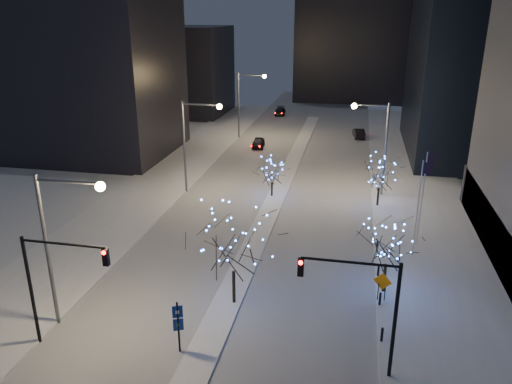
% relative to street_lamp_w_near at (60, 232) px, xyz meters
% --- Properties ---
extents(ground, '(160.00, 160.00, 0.00)m').
position_rel_street_lamp_w_near_xyz_m(ground, '(8.94, -2.00, -6.50)').
color(ground, silver).
rests_on(ground, ground).
extents(road, '(20.00, 130.00, 0.02)m').
position_rel_street_lamp_w_near_xyz_m(road, '(8.94, 33.00, -6.49)').
color(road, '#A0A4AE').
rests_on(road, ground).
extents(median, '(2.00, 80.00, 0.15)m').
position_rel_street_lamp_w_near_xyz_m(median, '(8.94, 28.00, -6.42)').
color(median, silver).
rests_on(median, ground).
extents(east_sidewalk, '(10.00, 90.00, 0.15)m').
position_rel_street_lamp_w_near_xyz_m(east_sidewalk, '(23.94, 18.00, -6.42)').
color(east_sidewalk, silver).
rests_on(east_sidewalk, ground).
extents(west_sidewalk, '(8.00, 90.00, 0.15)m').
position_rel_street_lamp_w_near_xyz_m(west_sidewalk, '(-5.06, 18.00, -6.42)').
color(west_sidewalk, silver).
rests_on(west_sidewalk, ground).
extents(filler_west_near, '(22.00, 18.00, 24.00)m').
position_rel_street_lamp_w_near_xyz_m(filler_west_near, '(-19.06, 38.00, 5.50)').
color(filler_west_near, black).
rests_on(filler_west_near, ground).
extents(filler_west_far, '(18.00, 16.00, 16.00)m').
position_rel_street_lamp_w_near_xyz_m(filler_west_far, '(-17.06, 68.00, 1.50)').
color(filler_west_far, black).
rests_on(filler_west_far, ground).
extents(street_lamp_w_near, '(4.40, 0.56, 10.00)m').
position_rel_street_lamp_w_near_xyz_m(street_lamp_w_near, '(0.00, 0.00, 0.00)').
color(street_lamp_w_near, '#595E66').
rests_on(street_lamp_w_near, ground).
extents(street_lamp_w_mid, '(4.40, 0.56, 10.00)m').
position_rel_street_lamp_w_near_xyz_m(street_lamp_w_mid, '(0.00, 25.00, 0.00)').
color(street_lamp_w_mid, '#595E66').
rests_on(street_lamp_w_mid, ground).
extents(street_lamp_w_far, '(4.40, 0.56, 10.00)m').
position_rel_street_lamp_w_near_xyz_m(street_lamp_w_far, '(0.00, 50.00, 0.00)').
color(street_lamp_w_far, '#595E66').
rests_on(street_lamp_w_far, ground).
extents(street_lamp_east, '(3.90, 0.56, 10.00)m').
position_rel_street_lamp_w_near_xyz_m(street_lamp_east, '(19.02, 28.00, -0.05)').
color(street_lamp_east, '#595E66').
rests_on(street_lamp_east, ground).
extents(traffic_signal_west, '(5.26, 0.43, 7.00)m').
position_rel_street_lamp_w_near_xyz_m(traffic_signal_west, '(0.50, -2.00, -1.74)').
color(traffic_signal_west, black).
rests_on(traffic_signal_west, ground).
extents(traffic_signal_east, '(5.26, 0.43, 7.00)m').
position_rel_street_lamp_w_near_xyz_m(traffic_signal_east, '(17.88, -1.00, -1.74)').
color(traffic_signal_east, black).
rests_on(traffic_signal_east, ground).
extents(flagpoles, '(1.35, 2.60, 8.00)m').
position_rel_street_lamp_w_near_xyz_m(flagpoles, '(22.30, 15.25, -1.70)').
color(flagpoles, silver).
rests_on(flagpoles, east_sidewalk).
extents(bollards, '(0.16, 12.16, 0.90)m').
position_rel_street_lamp_w_near_xyz_m(bollards, '(19.14, 8.00, -5.90)').
color(bollards, black).
rests_on(bollards, east_sidewalk).
extents(car_near, '(2.02, 4.28, 1.41)m').
position_rel_street_lamp_w_near_xyz_m(car_near, '(3.01, 44.94, -5.79)').
color(car_near, black).
rests_on(car_near, ground).
extents(car_mid, '(2.12, 4.54, 1.44)m').
position_rel_street_lamp_w_near_xyz_m(car_mid, '(17.26, 53.98, -5.78)').
color(car_mid, black).
rests_on(car_mid, ground).
extents(car_far, '(2.29, 4.81, 1.35)m').
position_rel_street_lamp_w_near_xyz_m(car_far, '(2.43, 69.22, -5.82)').
color(car_far, black).
rests_on(car_far, ground).
extents(holiday_tree_median_near, '(5.94, 5.94, 6.83)m').
position_rel_street_lamp_w_near_xyz_m(holiday_tree_median_near, '(9.44, 4.37, -1.96)').
color(holiday_tree_median_near, black).
rests_on(holiday_tree_median_near, median).
extents(holiday_tree_median_far, '(3.95, 3.95, 4.05)m').
position_rel_street_lamp_w_near_xyz_m(holiday_tree_median_far, '(8.44, 25.25, -3.71)').
color(holiday_tree_median_far, black).
rests_on(holiday_tree_median_far, median).
extents(holiday_tree_plaza_near, '(4.41, 4.41, 5.39)m').
position_rel_street_lamp_w_near_xyz_m(holiday_tree_plaza_near, '(19.44, 7.87, -2.76)').
color(holiday_tree_plaza_near, black).
rests_on(holiday_tree_plaza_near, east_sidewalk).
extents(holiday_tree_plaza_far, '(4.57, 4.57, 4.97)m').
position_rel_street_lamp_w_near_xyz_m(holiday_tree_plaza_far, '(19.44, 24.67, -3.07)').
color(holiday_tree_plaza_far, black).
rests_on(holiday_tree_plaza_far, east_sidewalk).
extents(wayfinding_sign, '(0.57, 0.32, 3.34)m').
position_rel_street_lamp_w_near_xyz_m(wayfinding_sign, '(7.53, -1.17, -4.45)').
color(wayfinding_sign, black).
rests_on(wayfinding_sign, ground).
extents(construction_sign, '(1.24, 0.40, 2.10)m').
position_rel_street_lamp_w_near_xyz_m(construction_sign, '(19.24, 6.58, -5.08)').
color(construction_sign, black).
rests_on(construction_sign, east_sidewalk).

